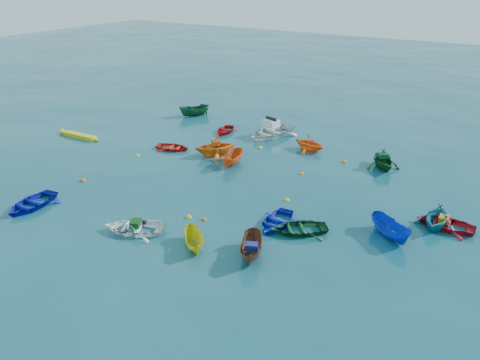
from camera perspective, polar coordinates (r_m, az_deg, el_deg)
The scene contains 33 objects.
ground at distance 27.66m, azimuth -5.47°, elevation -4.43°, with size 160.00×160.00×0.00m, color #0B4250.
dinghy_blue_sw at distance 31.27m, azimuth -24.03°, elevation -3.01°, with size 2.46×3.44×0.71m, color #0D14AE.
dinghy_white_near at distance 26.72m, azimuth -12.71°, elevation -6.11°, with size 2.38×3.33×0.69m, color white.
sampan_brown_mid at distance 24.00m, azimuth 1.43°, elevation -9.28°, with size 1.08×2.86×1.11m, color brown.
dinghy_blue_se at distance 26.76m, azimuth 4.38°, elevation -5.45°, with size 2.18×3.04×0.63m, color #0F19C1.
dinghy_orange_w at distance 36.45m, azimuth -2.98°, elevation 3.06°, with size 2.77×3.22×1.69m, color orange.
sampan_yellow_mid at distance 24.79m, azimuth -5.54°, elevation -8.18°, with size 0.93×2.48×0.96m, color gold.
dinghy_green_e at distance 26.22m, azimuth 7.13°, elevation -6.28°, with size 2.26×3.16×0.66m, color #114920.
dinghy_cyan_se at distance 28.73m, azimuth 22.71°, elevation -5.24°, with size 2.39×2.77×1.46m, color teal.
dinghy_red_nw at distance 37.90m, azimuth -8.19°, elevation 3.70°, with size 1.96×2.74×0.57m, color red.
sampan_orange_n at distance 34.63m, azimuth -0.92°, elevation 1.90°, with size 1.06×2.82×1.09m, color #DC5214.
dinghy_green_n at distance 35.59m, azimuth 16.92°, elevation 1.43°, with size 2.48×2.87×1.51m, color #11491B.
dinghy_red_ne at distance 28.84m, azimuth 23.62°, elevation -5.29°, with size 2.26×3.15×0.65m, color red.
sampan_blue_far at distance 26.81m, azimuth 17.75°, elevation -6.63°, with size 1.11×2.94×1.14m, color #0F32BD.
dinghy_red_far at distance 41.54m, azimuth -1.88°, elevation 5.83°, with size 1.96×2.73×0.57m, color red.
dinghy_orange_far at distance 37.76m, azimuth 8.45°, elevation 3.60°, with size 2.31×2.68×1.41m, color orange.
sampan_green_far at distance 46.48m, azimuth -5.55°, elevation 7.79°, with size 1.13×3.01×1.17m, color #114A28.
kayak_yellow at distance 42.48m, azimuth -18.90°, elevation 4.92°, with size 0.62×4.12×0.42m, color gold, non-canonical shape.
motorboat_white at distance 40.76m, azimuth 3.78°, elevation 5.42°, with size 3.36×4.69×1.57m, color white.
tarp_green_a at distance 26.43m, azimuth -12.60°, elevation -5.17°, with size 0.69×0.53×0.34m, color #104014.
tarp_blue_a at distance 23.49m, azimuth 1.41°, elevation -8.06°, with size 0.61×0.46×0.30m, color navy.
tarp_orange_a at distance 36.10m, azimuth -2.94°, elevation 4.58°, with size 0.72×0.54×0.35m, color #C04C13.
tarp_green_b at distance 35.33m, azimuth 17.04°, elevation 2.87°, with size 0.69×0.52×0.34m, color #124827.
tarp_orange_b at distance 28.63m, azimuth 23.59°, elevation -4.39°, with size 0.68×0.51×0.33m, color #BF6B13.
buoy_or_a at distance 33.71m, azimuth -18.59°, elevation -0.12°, with size 0.38×0.38×0.38m, color #ED4F0C.
buoy_ye_a at distance 27.57m, azimuth -6.28°, elevation -4.57°, with size 0.35×0.35×0.35m, color gold.
buoy_or_b at distance 26.61m, azimuth -5.79°, elevation -5.70°, with size 0.30×0.30×0.30m, color orange.
buoy_ye_b at distance 37.12m, azimuth -12.36°, elevation 2.91°, with size 0.32×0.32×0.32m, color yellow.
buoy_or_c at distance 27.24m, azimuth -4.41°, elevation -4.88°, with size 0.31×0.31×0.31m, color #D4510B.
buoy_ye_c at distance 29.48m, azimuth 5.75°, elevation -2.50°, with size 0.32×0.32×0.32m, color yellow.
buoy_or_d at distance 33.32m, azimuth 7.46°, elevation 0.74°, with size 0.31×0.31×0.31m, color orange.
buoy_ye_d at distance 37.86m, azimuth 2.50°, elevation 3.92°, with size 0.38×0.38×0.38m, color yellow.
buoy_or_e at distance 35.90m, azimuth 12.56°, elevation 2.13°, with size 0.33×0.33×0.33m, color orange.
Camera 1 is at (14.87, -19.08, 13.40)m, focal length 35.00 mm.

